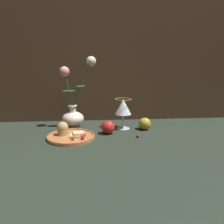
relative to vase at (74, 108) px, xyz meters
The scene contains 11 objects.
ground_plane 0.19m from the vase, 34.97° to the right, with size 2.40×2.40×0.00m, color #232D23.
wall_back 0.53m from the vase, 51.92° to the left, with size 2.40×0.04×1.20m, color #422D1E.
vase is the anchor object (origin of this frame).
plate_with_pastries 0.20m from the vase, 92.92° to the right, with size 0.22×0.22×0.07m.
wine_glass 0.27m from the vase, 10.91° to the right, with size 0.09×0.09×0.16m.
apple_beside_vase 0.39m from the vase, 11.70° to the right, with size 0.06×0.06×0.08m.
apple_near_glass 0.23m from the vase, 36.42° to the right, with size 0.07×0.07×0.08m.
berry_near_plate 0.38m from the vase, ahead, with size 0.02×0.02×0.02m, color #AD192D.
berry_front_center 0.39m from the vase, 32.75° to the right, with size 0.01×0.01×0.01m, color #AD192D.
berry_by_glass_stem 0.21m from the vase, 23.48° to the right, with size 0.02×0.02×0.02m, color #AD192D.
berry_under_candlestick 0.18m from the vase, ahead, with size 0.01×0.01×0.01m, color #AD192D.
Camera 1 is at (-0.01, -1.09, 0.34)m, focal length 35.00 mm.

